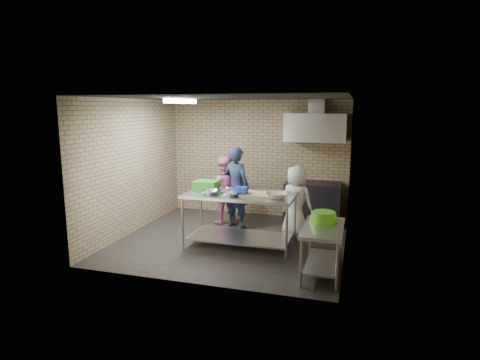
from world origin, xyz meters
name	(u,v)px	position (x,y,z in m)	size (l,w,h in m)	color
floor	(232,240)	(0.00, 0.00, 0.00)	(4.20, 4.20, 0.00)	black
ceiling	(232,98)	(0.00, 0.00, 2.70)	(4.20, 4.20, 0.00)	black
back_wall	(258,158)	(0.00, 2.00, 1.35)	(4.20, 0.06, 2.70)	tan
front_wall	(188,193)	(0.00, -2.00, 1.35)	(4.20, 0.06, 2.70)	tan
left_wall	(133,166)	(-2.10, 0.00, 1.35)	(0.06, 4.00, 2.70)	tan
right_wall	(348,177)	(2.10, 0.00, 1.35)	(0.06, 4.00, 2.70)	tan
prep_table	(240,220)	(0.24, -0.28, 0.49)	(1.98, 0.99, 0.99)	silver
side_counter	(322,250)	(1.80, -1.10, 0.38)	(0.60, 1.20, 0.75)	silver
stove	(313,203)	(1.35, 1.65, 0.45)	(1.20, 0.70, 0.90)	black
range_hood	(316,127)	(1.35, 1.70, 2.10)	(1.30, 0.60, 0.60)	silver
hood_duct	(317,106)	(1.35, 1.85, 2.55)	(0.35, 0.30, 0.30)	#A5A8AD
wall_shelf	(330,136)	(1.65, 1.89, 1.92)	(0.80, 0.20, 0.04)	#3F2B19
fluorescent_fixture	(181,101)	(-1.00, 0.00, 2.64)	(0.10, 1.25, 0.08)	white
green_crate	(206,186)	(-0.46, -0.16, 1.08)	(0.44, 0.33, 0.18)	green
blue_tub	(241,191)	(0.29, -0.38, 1.06)	(0.22, 0.22, 0.14)	#1838BB
cutting_board	(258,194)	(0.59, -0.30, 1.01)	(0.60, 0.46, 0.03)	#D3B37A
mixing_bowl_a	(210,192)	(-0.26, -0.48, 1.03)	(0.31, 0.31, 0.08)	#ABAEB2
mixing_bowl_b	(225,190)	(-0.06, -0.23, 1.03)	(0.24, 0.24, 0.07)	silver
mixing_bowl_c	(231,194)	(0.14, -0.50, 1.02)	(0.29, 0.29, 0.07)	silver
ceramic_bowl	(276,195)	(0.94, -0.43, 1.04)	(0.38, 0.38, 0.09)	beige
green_basin	(324,217)	(1.78, -0.85, 0.83)	(0.46, 0.46, 0.17)	#59C626
bottle_red	(319,130)	(1.40, 1.89, 2.03)	(0.07, 0.07, 0.18)	#B22619
man_navy	(236,188)	(-0.16, 0.83, 0.86)	(0.63, 0.41, 1.73)	#151936
woman_pink	(223,190)	(-0.53, 1.04, 0.74)	(0.72, 0.56, 1.49)	pink
woman_white	(296,202)	(1.14, 0.54, 0.71)	(0.70, 0.45, 1.42)	silver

